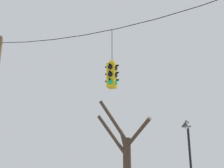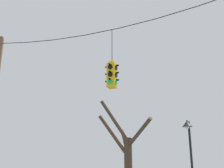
% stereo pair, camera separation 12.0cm
% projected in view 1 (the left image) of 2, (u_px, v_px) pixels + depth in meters
% --- Properties ---
extents(span_wire, '(11.36, 0.03, 0.54)m').
position_uv_depth(span_wire, '(101.00, 28.00, 12.05)').
color(span_wire, black).
extents(traffic_light_near_right_pole, '(0.58, 0.58, 2.55)m').
position_uv_depth(traffic_light_near_right_pole, '(112.00, 75.00, 11.23)').
color(traffic_light_near_right_pole, yellow).
extents(street_lamp, '(0.52, 0.88, 4.33)m').
position_uv_depth(street_lamp, '(188.00, 139.00, 14.50)').
color(street_lamp, black).
rests_on(street_lamp, ground_plane).
extents(bare_tree, '(3.59, 2.66, 5.83)m').
position_uv_depth(bare_tree, '(125.00, 156.00, 15.93)').
color(bare_tree, '#423326').
rests_on(bare_tree, ground_plane).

